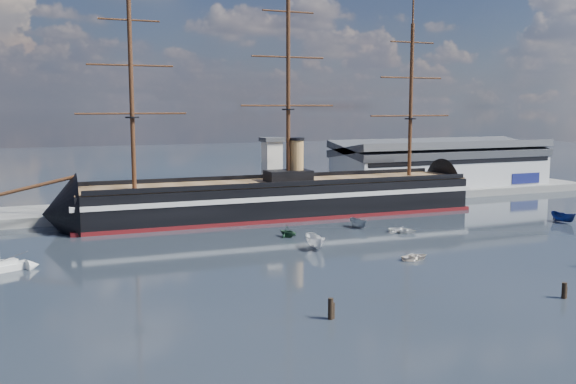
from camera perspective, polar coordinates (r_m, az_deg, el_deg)
name	(u,v)px	position (r m, az deg, el deg)	size (l,w,h in m)	color
ground	(320,232)	(125.95, 2.90, -3.57)	(600.00, 600.00, 0.00)	#1C242D
quay	(293,204)	(162.28, 0.49, -1.04)	(180.00, 18.00, 2.00)	slate
warehouse	(441,164)	(188.91, 13.46, 2.42)	(63.00, 21.00, 11.60)	#B7BABC
quay_tower	(272,167)	(155.66, -1.43, 2.21)	(5.00, 5.00, 15.00)	silver
warship	(273,199)	(142.49, -1.36, -0.61)	(113.14, 19.19, 53.94)	black
sailboat	(4,266)	(105.13, -23.96, -6.06)	(7.55, 4.79, 11.67)	silver
motorboat_a	(315,249)	(111.12, 2.45, -5.08)	(7.75, 2.84, 3.10)	silver
motorboat_b	(415,260)	(105.48, 11.25, -5.91)	(2.97, 1.19, 1.39)	white
motorboat_c	(358,228)	(130.86, 6.28, -3.18)	(6.03, 2.21, 2.41)	gray
motorboat_d	(288,237)	(120.99, -0.01, -4.02)	(6.38, 2.76, 2.34)	#1A3C27
motorboat_e	(402,233)	(127.00, 10.12, -3.59)	(3.33, 1.33, 1.55)	silver
motorboat_f	(563,222)	(148.12, 23.25, -2.50)	(6.99, 2.56, 2.79)	navy
piling_near_left	(331,319)	(75.65, 3.81, -11.22)	(0.64, 0.64, 3.21)	black
piling_near_mid	(564,298)	(90.40, 23.31, -8.68)	(0.64, 0.64, 2.77)	black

